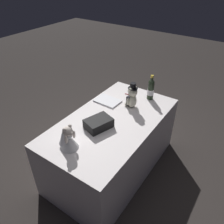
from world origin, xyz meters
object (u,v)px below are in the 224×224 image
object	(u,v)px
teddy_bear_bride	(67,138)
guestbook	(108,101)
teddy_bear_groom	(132,97)
gift_case_black	(99,123)
champagne_bottle	(151,89)
signing_pen	(130,95)

from	to	relation	value
teddy_bear_bride	guestbook	distance (m)	0.86
teddy_bear_groom	gift_case_black	bearing A→B (deg)	171.24
guestbook	champagne_bottle	bearing A→B (deg)	-47.18
teddy_bear_bride	gift_case_black	distance (m)	0.39
teddy_bear_bride	guestbook	size ratio (longest dim) A/B	0.84
teddy_bear_groom	champagne_bottle	world-z (taller)	champagne_bottle
guestbook	teddy_bear_bride	bearing A→B (deg)	-168.21
signing_pen	gift_case_black	distance (m)	0.74
teddy_bear_groom	guestbook	world-z (taller)	teddy_bear_groom
champagne_bottle	gift_case_black	world-z (taller)	champagne_bottle
teddy_bear_groom	guestbook	bearing A→B (deg)	102.23
gift_case_black	signing_pen	bearing A→B (deg)	5.59
teddy_bear_groom	champagne_bottle	distance (m)	0.30
champagne_bottle	gift_case_black	size ratio (longest dim) A/B	1.02
teddy_bear_groom	teddy_bear_bride	bearing A→B (deg)	171.67
teddy_bear_groom	gift_case_black	distance (m)	0.53
gift_case_black	guestbook	distance (m)	0.50
champagne_bottle	gift_case_black	bearing A→B (deg)	167.75
teddy_bear_bride	champagne_bottle	distance (m)	1.20
teddy_bear_groom	gift_case_black	xyz separation A→B (m)	(-0.52, 0.08, -0.08)
champagne_bottle	guestbook	distance (m)	0.53
teddy_bear_groom	signing_pen	xyz separation A→B (m)	(0.21, 0.15, -0.12)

